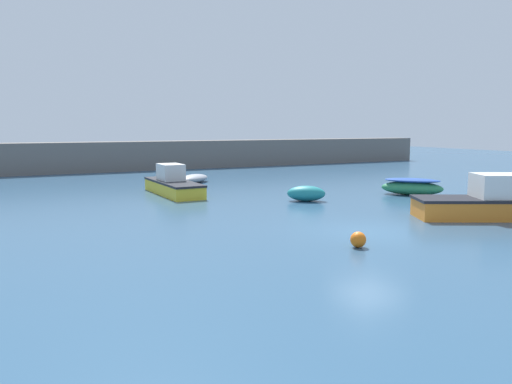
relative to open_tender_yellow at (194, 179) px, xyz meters
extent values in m
cube|color=#2D5170|center=(0.22, -18.47, -0.39)|extent=(120.00, 120.00, 0.20)
cube|color=#66605B|center=(0.22, 11.95, 0.99)|extent=(60.07, 2.57, 2.57)
ellipsoid|color=gray|center=(0.00, 0.00, 0.00)|extent=(3.27, 3.18, 0.58)
cube|color=orange|center=(6.63, -18.60, 0.09)|extent=(6.37, 4.56, 0.77)
cube|color=black|center=(6.63, -18.60, 0.54)|extent=(6.50, 4.65, 0.12)
cube|color=silver|center=(7.04, -18.81, 1.04)|extent=(2.70, 2.46, 1.13)
ellipsoid|color=#287A4C|center=(9.00, -11.61, 0.11)|extent=(3.29, 3.52, 0.79)
ellipsoid|color=#23479E|center=(9.00, -11.61, 0.55)|extent=(2.96, 3.16, 0.24)
cube|color=yellow|center=(-3.10, -5.17, 0.04)|extent=(1.81, 5.95, 0.66)
cube|color=black|center=(-3.10, -5.17, 0.43)|extent=(1.85, 6.07, 0.12)
cube|color=silver|center=(-3.11, -4.72, 0.90)|extent=(1.26, 1.80, 1.07)
ellipsoid|color=teal|center=(2.31, -10.88, 0.11)|extent=(2.26, 2.01, 0.81)
sphere|color=orange|center=(-1.66, -20.22, -0.03)|extent=(0.52, 0.52, 0.52)
camera|label=1|loc=(-11.76, -32.82, 3.61)|focal=35.00mm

